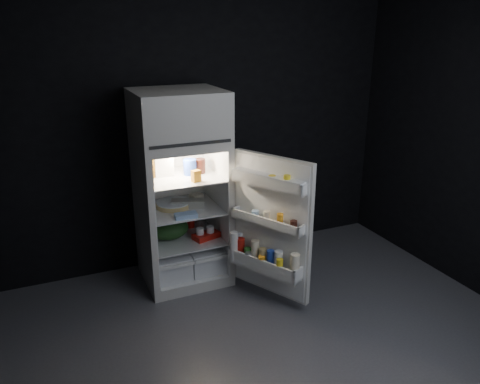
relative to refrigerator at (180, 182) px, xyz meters
name	(u,v)px	position (x,y,z in m)	size (l,w,h in m)	color
floor	(279,347)	(0.34, -1.32, -0.96)	(4.00, 3.40, 0.00)	#56565C
wall_back	(201,128)	(0.34, 0.38, 0.39)	(4.00, 0.00, 2.70)	black
refrigerator	(180,182)	(0.00, 0.00, 0.00)	(0.76, 0.71, 1.78)	silver
fridge_door	(269,230)	(0.55, -0.71, -0.28)	(0.51, 0.73, 1.22)	silver
milk_jug	(163,162)	(-0.14, 0.05, 0.19)	(0.16, 0.16, 0.24)	white
mayo_jar	(190,167)	(0.09, -0.03, 0.14)	(0.12, 0.12, 0.14)	#2141B3
jam_jar	(200,166)	(0.18, -0.02, 0.14)	(0.10, 0.10, 0.13)	black
amber_bottle	(151,165)	(-0.25, 0.03, 0.18)	(0.08, 0.08, 0.22)	#B1731C
small_carton	(196,176)	(0.07, -0.25, 0.12)	(0.07, 0.06, 0.10)	orange
egg_carton	(188,203)	(0.05, -0.06, -0.19)	(0.30, 0.11, 0.07)	gray
pie	(173,205)	(-0.07, 0.00, -0.21)	(0.32, 0.32, 0.04)	tan
flat_package	(186,216)	(-0.05, -0.29, -0.21)	(0.19, 0.10, 0.04)	#8BADD8
wrapped_pkg	(196,197)	(0.18, 0.11, -0.20)	(0.11, 0.09, 0.05)	beige
produce_bag	(169,228)	(-0.13, -0.01, -0.43)	(0.36, 0.31, 0.20)	#193815
yogurt_tray	(206,236)	(0.18, -0.14, -0.50)	(0.25, 0.13, 0.05)	#B8180F
small_can_red	(191,223)	(0.13, 0.15, -0.48)	(0.07, 0.07, 0.09)	#B8180F
small_can_silver	(201,224)	(0.21, 0.08, -0.48)	(0.07, 0.07, 0.09)	#BAB9BD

